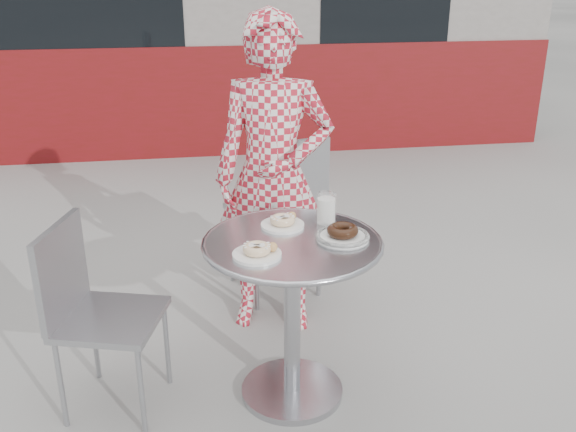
{
  "coord_description": "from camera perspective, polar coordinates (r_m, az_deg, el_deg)",
  "views": [
    {
      "loc": [
        -0.4,
        -2.21,
        1.71
      ],
      "look_at": [
        -0.04,
        0.08,
        0.78
      ],
      "focal_mm": 40.0,
      "sensor_mm": 36.0,
      "label": 1
    }
  ],
  "objects": [
    {
      "name": "plate_checker",
      "position": [
        2.48,
        4.87,
        -1.66
      ],
      "size": [
        0.21,
        0.21,
        0.05
      ],
      "rotation": [
        0.0,
        0.0,
        0.06
      ],
      "color": "white",
      "rests_on": "bistro_table"
    },
    {
      "name": "ground",
      "position": [
        2.83,
        1.15,
        -15.36
      ],
      "size": [
        60.0,
        60.0,
        0.0
      ],
      "primitive_type": "plane",
      "color": "#A4A29C",
      "rests_on": "ground"
    },
    {
      "name": "plate_near",
      "position": [
        2.33,
        -2.7,
        -3.15
      ],
      "size": [
        0.18,
        0.18,
        0.05
      ],
      "rotation": [
        0.0,
        0.0,
        -0.26
      ],
      "color": "white",
      "rests_on": "bistro_table"
    },
    {
      "name": "chair_left",
      "position": [
        2.72,
        -15.36,
        -11.66
      ],
      "size": [
        0.47,
        0.46,
        0.79
      ],
      "rotation": [
        0.0,
        0.0,
        1.29
      ],
      "color": "#9B9DA2",
      "rests_on": "ground"
    },
    {
      "name": "milk_cup",
      "position": [
        2.6,
        3.42,
        0.6
      ],
      "size": [
        0.08,
        0.08,
        0.13
      ],
      "rotation": [
        0.0,
        0.0,
        0.4
      ],
      "color": "white",
      "rests_on": "bistro_table"
    },
    {
      "name": "bistro_table",
      "position": [
        2.53,
        0.39,
        -5.77
      ],
      "size": [
        0.7,
        0.7,
        0.71
      ],
      "rotation": [
        0.0,
        0.0,
        0.18
      ],
      "color": "silver",
      "rests_on": "ground"
    },
    {
      "name": "seated_person",
      "position": [
        3.0,
        -1.29,
        3.42
      ],
      "size": [
        0.63,
        0.49,
        1.52
      ],
      "primitive_type": "imported",
      "rotation": [
        0.0,
        0.0,
        -0.25
      ],
      "color": "#AB1A2A",
      "rests_on": "ground"
    },
    {
      "name": "plate_far",
      "position": [
        2.58,
        -0.44,
        -0.54
      ],
      "size": [
        0.18,
        0.18,
        0.05
      ],
      "rotation": [
        0.0,
        0.0,
        0.34
      ],
      "color": "white",
      "rests_on": "bistro_table"
    },
    {
      "name": "chair_far",
      "position": [
        3.48,
        -1.15,
        -2.47
      ],
      "size": [
        0.53,
        0.53,
        0.89
      ],
      "rotation": [
        0.0,
        0.0,
        3.43
      ],
      "color": "#9B9DA2",
      "rests_on": "ground"
    }
  ]
}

